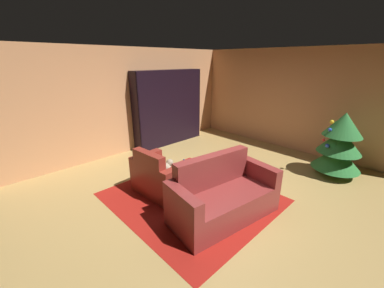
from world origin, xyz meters
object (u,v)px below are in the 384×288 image
object	(u,v)px
bookshelf_unit	(173,109)
coffee_table	(196,178)
bottle_on_table	(184,169)
couch_red	(222,197)
book_stack_on_table	(193,175)
armchair_red	(160,178)
decorated_tree	(340,144)

from	to	relation	value
bookshelf_unit	coffee_table	bearing A→B (deg)	-32.29
bookshelf_unit	bottle_on_table	size ratio (longest dim) A/B	7.50
couch_red	book_stack_on_table	size ratio (longest dim) A/B	8.70
bookshelf_unit	armchair_red	size ratio (longest dim) A/B	2.05
book_stack_on_table	bottle_on_table	world-z (taller)	bottle_on_table
bookshelf_unit	coffee_table	xyz separation A→B (m)	(2.61, -1.65, -0.59)
armchair_red	coffee_table	xyz separation A→B (m)	(0.56, 0.35, 0.09)
bottle_on_table	bookshelf_unit	bearing A→B (deg)	143.92
coffee_table	book_stack_on_table	world-z (taller)	book_stack_on_table
book_stack_on_table	decorated_tree	size ratio (longest dim) A/B	0.15
couch_red	coffee_table	distance (m)	0.62
couch_red	coffee_table	bearing A→B (deg)	174.45
armchair_red	book_stack_on_table	world-z (taller)	armchair_red
book_stack_on_table	coffee_table	bearing A→B (deg)	58.85
armchair_red	couch_red	distance (m)	1.21
bookshelf_unit	couch_red	xyz separation A→B (m)	(3.23, -1.71, -0.66)
armchair_red	bottle_on_table	size ratio (longest dim) A/B	3.65
couch_red	book_stack_on_table	bearing A→B (deg)	179.75
bottle_on_table	book_stack_on_table	bearing A→B (deg)	23.19
couch_red	coffee_table	size ratio (longest dim) A/B	2.22
bottle_on_table	decorated_tree	size ratio (longest dim) A/B	0.21
couch_red	bottle_on_table	distance (m)	0.83
bookshelf_unit	bottle_on_table	xyz separation A→B (m)	(2.43, -1.77, -0.44)
couch_red	coffee_table	world-z (taller)	couch_red
coffee_table	book_stack_on_table	distance (m)	0.09
bookshelf_unit	coffee_table	distance (m)	3.14
couch_red	bottle_on_table	bearing A→B (deg)	-175.70
decorated_tree	bookshelf_unit	bearing A→B (deg)	-165.37
decorated_tree	book_stack_on_table	bearing A→B (deg)	-117.29
coffee_table	decorated_tree	distance (m)	3.04
bookshelf_unit	armchair_red	world-z (taller)	bookshelf_unit
bookshelf_unit	coffee_table	world-z (taller)	bookshelf_unit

